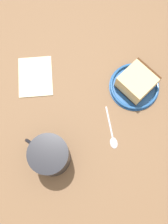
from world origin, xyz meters
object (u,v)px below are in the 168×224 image
at_px(cake_slice, 137,82).
at_px(teaspoon, 113,136).
at_px(small_plate, 134,86).
at_px(tea_mug, 50,156).
at_px(folded_napkin, 35,76).

xyz_separation_m(cake_slice, teaspoon, (0.08, 0.13, -0.03)).
xyz_separation_m(small_plate, cake_slice, (-0.00, -0.00, 0.03)).
bearing_deg(small_plate, teaspoon, 59.09).
relative_size(tea_mug, teaspoon, 0.92).
bearing_deg(small_plate, tea_mug, 35.23).
height_order(cake_slice, teaspoon, cake_slice).
height_order(tea_mug, folded_napkin, tea_mug).
distance_m(cake_slice, teaspoon, 0.16).
xyz_separation_m(cake_slice, tea_mug, (0.24, 0.17, 0.02)).
bearing_deg(folded_napkin, teaspoon, 135.10).
height_order(tea_mug, teaspoon, tea_mug).
bearing_deg(tea_mug, folded_napkin, -82.41).
distance_m(small_plate, folded_napkin, 0.28).
distance_m(cake_slice, folded_napkin, 0.28).
distance_m(tea_mug, folded_napkin, 0.24).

